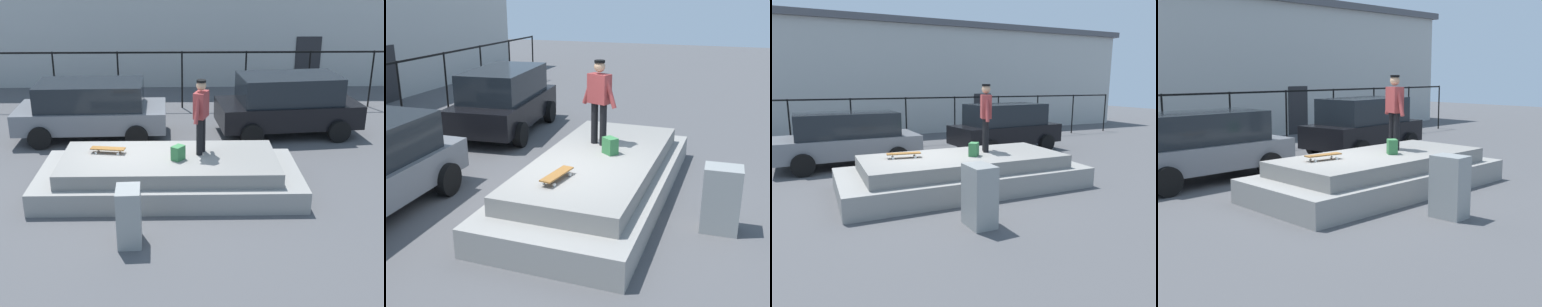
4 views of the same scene
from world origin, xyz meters
The scene contains 9 objects.
ground_plane centered at (0.00, 0.00, 0.00)m, with size 60.00×60.00×0.00m, color #4C4C4F.
concrete_ledge centered at (0.77, -0.42, 0.37)m, with size 5.90×2.58×0.81m.
skateboarder centered at (1.50, -0.18, 1.79)m, with size 0.38×0.82×1.70m.
skateboard centered at (-0.62, -0.13, 0.91)m, with size 0.81×0.31×0.12m.
backpack centered at (0.98, -0.57, 0.97)m, with size 0.28×0.20×0.32m, color #33723F.
car_grey_hatchback_near centered at (-1.54, 3.24, 0.88)m, with size 4.33×2.20×1.65m.
car_black_hatchback_mid centered at (4.19, 3.43, 0.93)m, with size 4.27×2.37×1.78m.
utility_box centered at (0.08, -2.72, 0.56)m, with size 0.44×0.60×1.12m, color gray.
fence_row centered at (0.00, 6.23, 1.37)m, with size 24.06×0.06×1.97m.
Camera 4 is at (-7.37, -7.85, 2.56)m, focal length 48.00 mm.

